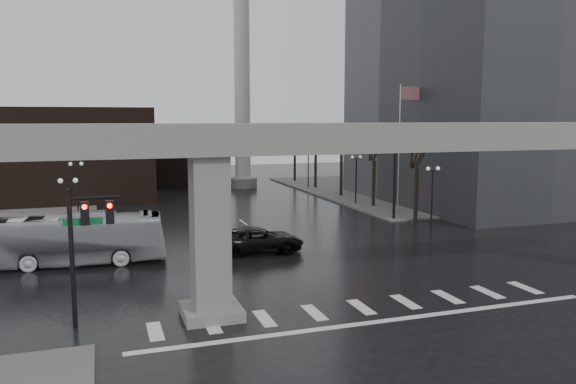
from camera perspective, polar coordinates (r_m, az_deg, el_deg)
name	(u,v)px	position (r m, az deg, el deg)	size (l,w,h in m)	color
ground	(352,301)	(28.32, 6.54, -10.90)	(160.00, 160.00, 0.00)	black
sidewalk_ne	(419,190)	(71.55, 13.19, 0.23)	(28.00, 36.00, 0.15)	#63615E
elevated_guideway	(378,161)	(27.51, 9.15, 3.16)	(48.00, 2.60, 8.70)	gray
office_tower	(494,1)	(65.07, 20.21, 17.78)	(22.00, 26.00, 42.00)	#5C5C61
building_far_left	(76,154)	(66.44, -20.76, 3.66)	(16.00, 14.00, 10.00)	black
building_far_mid	(174,155)	(77.03, -11.50, 3.72)	(10.00, 10.00, 8.00)	black
smokestack	(242,83)	(72.56, -4.69, 11.01)	(3.60, 3.60, 30.00)	silver
signal_mast_arm	(355,155)	(47.81, 6.85, 3.77)	(12.12, 0.43, 8.00)	black
signal_left_pole	(85,234)	(25.26, -19.96, -4.02)	(2.30, 0.30, 6.00)	black
flagpole_assembly	(402,133)	(53.50, 11.54, 5.89)	(2.06, 0.12, 12.00)	silver
lamp_right_0	(432,187)	(46.05, 14.46, 0.49)	(1.22, 0.32, 5.11)	black
lamp_right_1	(356,171)	(58.21, 6.94, 2.11)	(1.22, 0.32, 5.11)	black
lamp_right_2	(308,161)	(71.05, 2.07, 3.13)	(1.22, 0.32, 5.11)	black
lamp_left_0	(69,203)	(38.71, -21.35, -1.09)	(1.22, 0.32, 5.11)	black
lamp_left_1	(77,181)	(52.60, -20.67, 1.10)	(1.22, 0.32, 5.11)	black
lamp_left_2	(81,167)	(66.53, -20.27, 2.37)	(1.22, 0.32, 5.11)	black
tree_right_0	(416,189)	(50.05, 12.92, 0.30)	(1.09, 1.58, 7.50)	black
tree_right_1	(374,179)	(56.96, 8.73, 1.33)	(1.09, 1.61, 7.67)	black
tree_right_2	(341,171)	(64.13, 5.45, 2.13)	(1.10, 1.63, 7.85)	black
tree_right_3	(316,165)	(71.47, 2.84, 2.76)	(1.11, 1.66, 8.02)	black
tree_right_4	(295,160)	(78.95, 0.71, 3.27)	(1.12, 1.69, 8.19)	black
pickup_truck	(258,240)	(37.66, -3.04, -4.88)	(2.80, 6.06, 1.69)	black
city_bus	(70,239)	(36.79, -21.26, -4.51)	(2.66, 11.36, 3.16)	#ADAEB2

